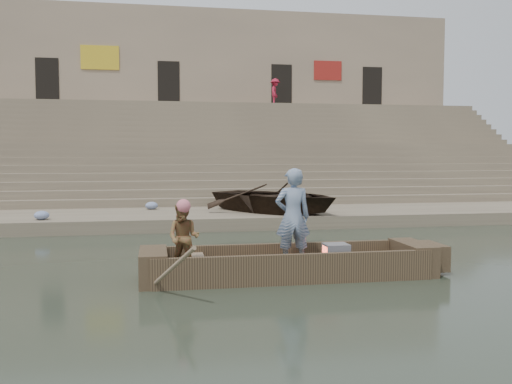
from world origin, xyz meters
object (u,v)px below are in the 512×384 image
object	(u,v)px
standing_man	(293,217)
rowing_man	(184,238)
pedestrian	(275,92)
main_rowboat	(288,272)
beached_rowboat	(275,198)
television	(336,254)

from	to	relation	value
standing_man	rowing_man	xyz separation A→B (m)	(-2.10, -0.26, -0.31)
standing_man	pedestrian	distance (m)	23.60
main_rowboat	beached_rowboat	xyz separation A→B (m)	(1.47, 7.95, 0.78)
rowing_man	main_rowboat	bearing A→B (deg)	28.33
beached_rowboat	pedestrian	world-z (taller)	pedestrian
main_rowboat	rowing_man	size ratio (longest dim) A/B	3.96
main_rowboat	rowing_man	distance (m)	2.14
standing_man	television	size ratio (longest dim) A/B	4.07
television	pedestrian	bearing A→B (deg)	80.76
television	beached_rowboat	bearing A→B (deg)	86.23
television	beached_rowboat	distance (m)	7.98
rowing_man	pedestrian	bearing A→B (deg)	96.48
main_rowboat	television	bearing A→B (deg)	-0.00
rowing_man	beached_rowboat	distance (m)	8.86
main_rowboat	standing_man	bearing A→B (deg)	32.90
main_rowboat	television	xyz separation A→B (m)	(0.94, -0.00, 0.31)
television	pedestrian	size ratio (longest dim) A/B	0.29
standing_man	rowing_man	world-z (taller)	standing_man
main_rowboat	television	world-z (taller)	television
standing_man	beached_rowboat	world-z (taller)	standing_man
television	rowing_man	bearing A→B (deg)	-176.12
standing_man	beached_rowboat	xyz separation A→B (m)	(1.37, 7.89, -0.27)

